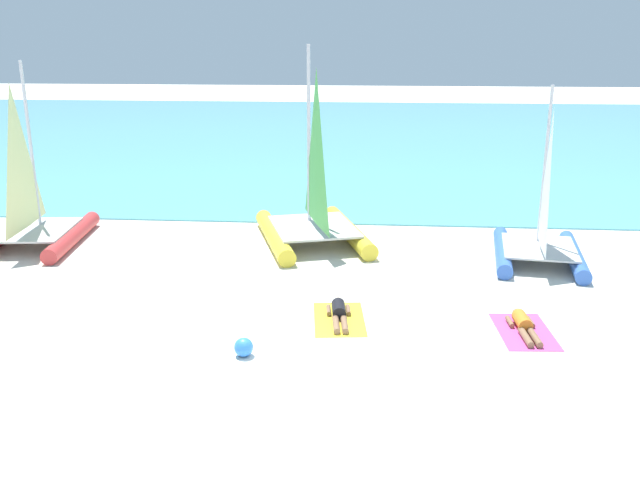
{
  "coord_description": "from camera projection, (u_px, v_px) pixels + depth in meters",
  "views": [
    {
      "loc": [
        1.27,
        -11.39,
        6.1
      ],
      "look_at": [
        0.0,
        4.68,
        1.2
      ],
      "focal_mm": 38.79,
      "sensor_mm": 36.0,
      "label": 1
    }
  ],
  "objects": [
    {
      "name": "ground_plane",
      "position": [
        333.0,
        228.0,
        22.27
      ],
      "size": [
        120.0,
        120.0,
        0.0
      ],
      "primitive_type": "plane",
      "color": "silver"
    },
    {
      "name": "ocean_water",
      "position": [
        354.0,
        135.0,
        41.71
      ],
      "size": [
        120.0,
        40.0,
        0.05
      ],
      "primitive_type": "cube",
      "color": "#5BB2C1",
      "rests_on": "ground"
    },
    {
      "name": "sailboat_yellow",
      "position": [
        313.0,
        215.0,
        20.42
      ],
      "size": [
        3.99,
        5.03,
        5.74
      ],
      "rotation": [
        0.0,
        0.0,
        0.3
      ],
      "color": "yellow",
      "rests_on": "ground"
    },
    {
      "name": "sailboat_red",
      "position": [
        33.0,
        219.0,
        20.24
      ],
      "size": [
        2.99,
        4.3,
        5.3
      ],
      "rotation": [
        0.0,
        0.0,
        0.1
      ],
      "color": "#CC3838",
      "rests_on": "ground"
    },
    {
      "name": "sailboat_blue",
      "position": [
        540.0,
        237.0,
        18.77
      ],
      "size": [
        2.79,
        3.91,
        4.74
      ],
      "rotation": [
        0.0,
        0.0,
        -0.13
      ],
      "color": "blue",
      "rests_on": "ground"
    },
    {
      "name": "towel_left",
      "position": [
        339.0,
        319.0,
        15.21
      ],
      "size": [
        1.29,
        2.0,
        0.01
      ],
      "primitive_type": "cube",
      "rotation": [
        0.0,
        0.0,
        0.1
      ],
      "color": "yellow",
      "rests_on": "ground"
    },
    {
      "name": "sunbather_left",
      "position": [
        339.0,
        313.0,
        15.24
      ],
      "size": [
        0.58,
        1.57,
        0.3
      ],
      "rotation": [
        0.0,
        0.0,
        0.1
      ],
      "color": "black",
      "rests_on": "towel_left"
    },
    {
      "name": "towel_right",
      "position": [
        524.0,
        331.0,
        14.58
      ],
      "size": [
        1.21,
        1.96,
        0.01
      ],
      "primitive_type": "cube",
      "rotation": [
        0.0,
        0.0,
        0.06
      ],
      "color": "#D84C99",
      "rests_on": "ground"
    },
    {
      "name": "sunbather_right",
      "position": [
        524.0,
        325.0,
        14.61
      ],
      "size": [
        0.57,
        1.57,
        0.3
      ],
      "rotation": [
        0.0,
        0.0,
        0.06
      ],
      "color": "orange",
      "rests_on": "towel_right"
    },
    {
      "name": "beach_ball",
      "position": [
        244.0,
        347.0,
        13.44
      ],
      "size": [
        0.38,
        0.38,
        0.38
      ],
      "primitive_type": "sphere",
      "color": "#337FE5",
      "rests_on": "ground"
    }
  ]
}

